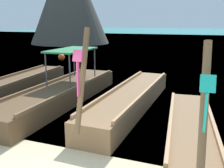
# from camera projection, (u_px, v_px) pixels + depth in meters

# --- Properties ---
(sea_water) EXTENTS (120.00, 120.00, 0.00)m
(sea_water) POSITION_uv_depth(u_px,v_px,m) (200.00, 34.00, 60.52)
(sea_water) COLOR teal
(sea_water) RESTS_ON ground
(longtail_boat_red_ribbon) EXTENTS (1.60, 7.35, 2.59)m
(longtail_boat_red_ribbon) POSITION_uv_depth(u_px,v_px,m) (13.00, 86.00, 10.67)
(longtail_boat_red_ribbon) COLOR brown
(longtail_boat_red_ribbon) RESTS_ON ground
(longtail_boat_green_ribbon) EXTENTS (1.39, 7.37, 2.50)m
(longtail_boat_green_ribbon) POSITION_uv_depth(u_px,v_px,m) (62.00, 93.00, 9.45)
(longtail_boat_green_ribbon) COLOR brown
(longtail_boat_green_ribbon) RESTS_ON ground
(longtail_boat_pink_ribbon) EXTENTS (1.28, 7.12, 2.81)m
(longtail_boat_pink_ribbon) POSITION_uv_depth(u_px,v_px,m) (131.00, 99.00, 8.83)
(longtail_boat_pink_ribbon) COLOR olive
(longtail_boat_pink_ribbon) RESTS_ON ground
(longtail_boat_turquoise_ribbon) EXTENTS (1.63, 5.58, 2.67)m
(longtail_boat_turquoise_ribbon) POSITION_uv_depth(u_px,v_px,m) (191.00, 130.00, 6.49)
(longtail_boat_turquoise_ribbon) COLOR olive
(longtail_boat_turquoise_ribbon) RESTS_ON ground
(mooring_buoy_near) EXTENTS (0.52, 0.52, 0.52)m
(mooring_buoy_near) POSITION_uv_depth(u_px,v_px,m) (61.00, 57.00, 19.72)
(mooring_buoy_near) COLOR #EA5119
(mooring_buoy_near) RESTS_ON sea_water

